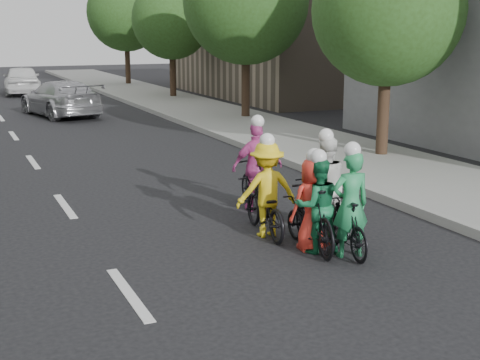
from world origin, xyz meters
TOP-DOWN VIEW (x-y plane):
  - ground at (0.00, 0.00)m, footprint 120.00×120.00m
  - sidewalk_right at (8.00, 10.00)m, footprint 4.00×80.00m
  - curb_right at (6.05, 10.00)m, footprint 0.18×80.00m
  - bldg_se at (16.00, 24.00)m, footprint 10.00×14.00m
  - tree_r_0 at (8.80, 6.60)m, footprint 4.00×4.00m
  - tree_r_1 at (8.80, 15.60)m, footprint 4.80×4.80m
  - tree_r_2 at (8.80, 24.60)m, footprint 4.00×4.00m
  - tree_r_3 at (8.80, 33.60)m, footprint 4.80×4.80m
  - cyclist_0 at (3.17, 0.67)m, footprint 0.75×1.54m
  - cyclist_1 at (3.41, 3.23)m, footprint 1.05×1.65m
  - cyclist_2 at (3.54, 0.18)m, footprint 0.65×1.53m
  - cyclist_3 at (2.84, 1.64)m, footprint 1.11×1.81m
  - cyclist_4 at (3.19, 0.57)m, footprint 0.83×1.84m
  - cyclist_5 at (3.86, 1.46)m, footprint 0.83×1.65m
  - follow_car_lead at (2.34, 19.68)m, footprint 3.01×5.34m
  - follow_car_trail at (1.99, 30.18)m, footprint 2.23×4.78m

SIDE VIEW (x-z plane):
  - ground at x=0.00m, z-range 0.00..0.00m
  - sidewalk_right at x=8.00m, z-range 0.00..0.15m
  - curb_right at x=6.05m, z-range 0.00..0.18m
  - cyclist_0 at x=3.17m, z-range -0.26..1.41m
  - cyclist_2 at x=3.54m, z-range -0.28..1.53m
  - cyclist_4 at x=3.19m, z-range -0.20..1.46m
  - cyclist_5 at x=3.86m, z-range -0.26..1.56m
  - cyclist_3 at x=2.84m, z-range -0.24..1.54m
  - cyclist_1 at x=3.41m, z-range -0.25..1.63m
  - follow_car_lead at x=2.34m, z-range 0.00..1.46m
  - follow_car_trail at x=1.99m, z-range 0.00..1.58m
  - tree_r_0 at x=8.80m, z-range 0.98..6.95m
  - tree_r_2 at x=8.80m, z-range 0.98..6.95m
  - bldg_se at x=16.00m, z-range 0.00..8.00m
  - tree_r_1 at x=8.80m, z-range 1.05..7.98m
  - tree_r_3 at x=8.80m, z-range 1.05..7.98m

